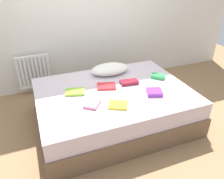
{
  "coord_description": "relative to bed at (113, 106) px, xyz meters",
  "views": [
    {
      "loc": [
        -0.93,
        -2.34,
        1.92
      ],
      "look_at": [
        0.0,
        0.05,
        0.48
      ],
      "focal_mm": 35.49,
      "sensor_mm": 36.0,
      "label": 1
    }
  ],
  "objects": [
    {
      "name": "textbook_yellow",
      "position": [
        -0.09,
        -0.37,
        0.27
      ],
      "size": [
        0.28,
        0.26,
        0.03
      ],
      "primitive_type": "cube",
      "rotation": [
        0.0,
        0.0,
        -0.48
      ],
      "color": "yellow",
      "rests_on": "bed"
    },
    {
      "name": "textbook_maroon",
      "position": [
        0.26,
        0.08,
        0.28
      ],
      "size": [
        0.25,
        0.15,
        0.05
      ],
      "primitive_type": "cube",
      "rotation": [
        0.0,
        0.0,
        -0.11
      ],
      "color": "maroon",
      "rests_on": "bed"
    },
    {
      "name": "ground_plane",
      "position": [
        0.0,
        0.0,
        -0.25
      ],
      "size": [
        8.0,
        8.0,
        0.0
      ],
      "primitive_type": "plane",
      "color": "#93704C"
    },
    {
      "name": "radiator",
      "position": [
        -0.93,
        1.2,
        0.15
      ],
      "size": [
        0.52,
        0.04,
        0.56
      ],
      "color": "white",
      "rests_on": "ground"
    },
    {
      "name": "textbook_lime",
      "position": [
        -0.49,
        0.11,
        0.27
      ],
      "size": [
        0.28,
        0.23,
        0.03
      ],
      "primitive_type": "cube",
      "rotation": [
        0.0,
        0.0,
        -0.27
      ],
      "color": "#8CC638",
      "rests_on": "bed"
    },
    {
      "name": "back_wall",
      "position": [
        0.0,
        1.35,
        1.15
      ],
      "size": [
        6.0,
        0.1,
        2.8
      ],
      "primitive_type": "cube",
      "color": "silver",
      "rests_on": "ground"
    },
    {
      "name": "textbook_purple",
      "position": [
        0.44,
        -0.28,
        0.28
      ],
      "size": [
        0.24,
        0.23,
        0.05
      ],
      "primitive_type": "cube",
      "rotation": [
        0.0,
        0.0,
        -0.34
      ],
      "color": "purple",
      "rests_on": "bed"
    },
    {
      "name": "textbook_red",
      "position": [
        -0.06,
        0.1,
        0.27
      ],
      "size": [
        0.29,
        0.25,
        0.03
      ],
      "primitive_type": "cube",
      "rotation": [
        0.0,
        0.0,
        -0.3
      ],
      "color": "red",
      "rests_on": "bed"
    },
    {
      "name": "textbook_pink",
      "position": [
        -0.36,
        -0.24,
        0.27
      ],
      "size": [
        0.25,
        0.26,
        0.03
      ],
      "primitive_type": "cube",
      "rotation": [
        0.0,
        0.0,
        0.94
      ],
      "color": "pink",
      "rests_on": "bed"
    },
    {
      "name": "pillow",
      "position": [
        0.14,
        0.49,
        0.33
      ],
      "size": [
        0.57,
        0.34,
        0.15
      ],
      "primitive_type": "ellipsoid",
      "color": "white",
      "rests_on": "bed"
    },
    {
      "name": "textbook_green",
      "position": [
        0.73,
        0.09,
        0.28
      ],
      "size": [
        0.22,
        0.22,
        0.05
      ],
      "primitive_type": "cube",
      "rotation": [
        0.0,
        0.0,
        -0.75
      ],
      "color": "green",
      "rests_on": "bed"
    },
    {
      "name": "bed",
      "position": [
        0.0,
        0.0,
        0.0
      ],
      "size": [
        2.0,
        1.5,
        0.5
      ],
      "color": "brown",
      "rests_on": "ground"
    }
  ]
}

